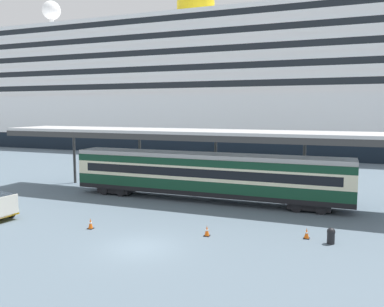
{
  "coord_description": "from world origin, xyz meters",
  "views": [
    {
      "loc": [
        10.46,
        -18.97,
        7.84
      ],
      "look_at": [
        -0.07,
        8.53,
        4.5
      ],
      "focal_mm": 36.47,
      "sensor_mm": 36.0,
      "label": 1
    }
  ],
  "objects_px": {
    "cruise_ship": "(230,91)",
    "traffic_cone_mid": "(307,233)",
    "quay_bollard": "(331,235)",
    "traffic_cone_near": "(207,231)",
    "train_carriage": "(205,174)",
    "traffic_cone_far": "(90,224)"
  },
  "relations": [
    {
      "from": "cruise_ship",
      "to": "traffic_cone_mid",
      "type": "bearing_deg",
      "value": -69.64
    },
    {
      "from": "quay_bollard",
      "to": "traffic_cone_near",
      "type": "bearing_deg",
      "value": -170.02
    },
    {
      "from": "traffic_cone_near",
      "to": "quay_bollard",
      "type": "bearing_deg",
      "value": 9.98
    },
    {
      "from": "quay_bollard",
      "to": "cruise_ship",
      "type": "bearing_deg",
      "value": 111.55
    },
    {
      "from": "cruise_ship",
      "to": "traffic_cone_mid",
      "type": "xyz_separation_m",
      "value": [
        19.23,
        -51.81,
        -11.18
      ]
    },
    {
      "from": "cruise_ship",
      "to": "train_carriage",
      "type": "bearing_deg",
      "value": -77.08
    },
    {
      "from": "traffic_cone_near",
      "to": "traffic_cone_mid",
      "type": "bearing_deg",
      "value": 16.31
    },
    {
      "from": "cruise_ship",
      "to": "traffic_cone_far",
      "type": "xyz_separation_m",
      "value": [
        5.74,
        -54.87,
        -11.16
      ]
    },
    {
      "from": "traffic_cone_mid",
      "to": "traffic_cone_far",
      "type": "relative_size",
      "value": 0.94
    },
    {
      "from": "cruise_ship",
      "to": "traffic_cone_far",
      "type": "bearing_deg",
      "value": -84.03
    },
    {
      "from": "cruise_ship",
      "to": "train_carriage",
      "type": "distance_m",
      "value": 46.74
    },
    {
      "from": "cruise_ship",
      "to": "quay_bollard",
      "type": "relative_size",
      "value": 160.78
    },
    {
      "from": "train_carriage",
      "to": "traffic_cone_near",
      "type": "bearing_deg",
      "value": -70.43
    },
    {
      "from": "quay_bollard",
      "to": "train_carriage",
      "type": "bearing_deg",
      "value": 143.9
    },
    {
      "from": "train_carriage",
      "to": "quay_bollard",
      "type": "distance_m",
      "value": 12.98
    },
    {
      "from": "traffic_cone_near",
      "to": "quay_bollard",
      "type": "xyz_separation_m",
      "value": [
        7.24,
        1.27,
        0.19
      ]
    },
    {
      "from": "cruise_ship",
      "to": "quay_bollard",
      "type": "height_order",
      "value": "cruise_ship"
    },
    {
      "from": "traffic_cone_mid",
      "to": "cruise_ship",
      "type": "bearing_deg",
      "value": 110.36
    },
    {
      "from": "cruise_ship",
      "to": "quay_bollard",
      "type": "distance_m",
      "value": 57.24
    },
    {
      "from": "cruise_ship",
      "to": "quay_bollard",
      "type": "bearing_deg",
      "value": -68.45
    },
    {
      "from": "traffic_cone_mid",
      "to": "quay_bollard",
      "type": "height_order",
      "value": "quay_bollard"
    },
    {
      "from": "cruise_ship",
      "to": "traffic_cone_near",
      "type": "distance_m",
      "value": 56.29
    }
  ]
}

